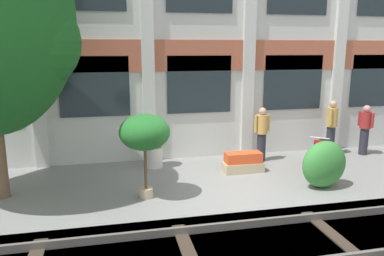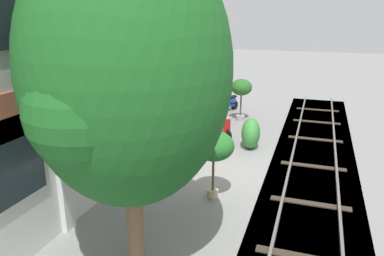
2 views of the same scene
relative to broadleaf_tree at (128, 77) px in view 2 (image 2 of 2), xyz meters
name	(u,v)px [view 2 (image 2 of 2)]	position (x,y,z in m)	size (l,w,h in m)	color
ground_plane	(233,171)	(5.12, -0.88, -3.84)	(80.00, 80.00, 0.00)	gray
apartment_facade	(137,30)	(5.12, 2.38, 0.55)	(15.55, 0.64, 8.84)	silver
rail_tracks	(311,186)	(5.12, -3.33, -3.98)	(23.19, 2.80, 0.43)	#423F3A
broadleaf_tree	(128,77)	(0.00, 0.00, 0.00)	(3.92, 3.74, 6.46)	brown
potted_plant_square_trough	(201,150)	(5.96, 0.50, -3.59)	(1.11, 0.48, 0.54)	tan
potted_plant_terracotta_small	(214,147)	(3.20, -0.73, -2.36)	(1.12, 1.12, 1.92)	tan
potted_plant_glazed_jar	(148,157)	(3.64, 1.43, -3.09)	(0.60, 0.60, 1.38)	beige
potted_plant_tall_urn	(241,89)	(11.01, 0.12, -2.34)	(0.97, 0.97, 1.98)	gray
scooter_near_curb	(220,127)	(8.24, 0.38, -3.41)	(0.98, 1.10, 0.98)	black
scooter_second_parked	(230,103)	(12.60, 1.02, -3.41)	(1.26, 0.79, 0.98)	black
resident_by_doorway	(212,105)	(10.27, 1.30, -3.00)	(0.34, 0.50, 1.58)	#282833
resident_watching_tracks	(201,108)	(9.22, 1.51, -2.91)	(0.39, 0.41, 1.73)	#282833
resident_near_plants	(186,125)	(6.84, 1.36, -2.98)	(0.52, 0.34, 1.62)	#282833
topiary_hedge	(251,133)	(7.47, -1.00, -3.27)	(1.18, 0.70, 1.15)	#388438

